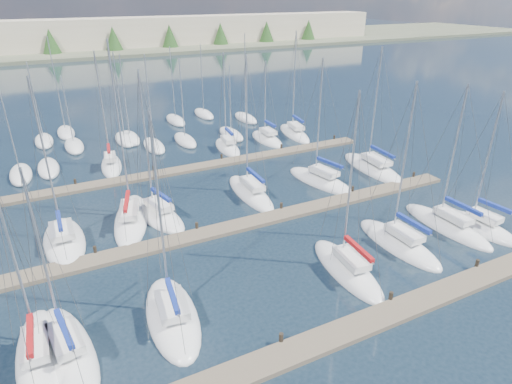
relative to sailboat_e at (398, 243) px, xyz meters
name	(u,v)px	position (x,y,z in m)	size (l,w,h in m)	color
ground	(133,109)	(-9.38, 52.16, -0.18)	(400.00, 400.00, 0.00)	#1B2A37
dock_near	(348,330)	(-9.38, -5.83, -0.03)	(44.00, 1.93, 1.10)	#6B5E4C
dock_mid	(245,224)	(-9.38, 8.17, -0.03)	(44.00, 1.93, 1.10)	#6B5E4C
dock_far	(191,168)	(-9.38, 22.17, -0.03)	(44.00, 1.93, 1.10)	#6B5E4C
sailboat_e	(398,243)	(0.00, 0.00, 0.00)	(2.81, 8.40, 13.31)	white
sailboat_r	(294,133)	(7.49, 27.94, 0.01)	(3.88, 9.01, 14.20)	white
sailboat_b	(68,350)	(-24.15, -0.13, -0.01)	(3.78, 8.56, 11.52)	white
sailboat_k	(251,193)	(-6.34, 13.43, 0.00)	(2.78, 9.23, 13.83)	white
sailboat_a	(40,356)	(-25.53, 0.11, 0.00)	(2.60, 8.11, 11.68)	white
sailboat_h	(64,241)	(-23.36, 12.09, -0.01)	(3.12, 8.12, 13.61)	white
sailboat_d	(347,269)	(-5.73, -0.96, 0.00)	(3.31, 8.39, 13.42)	white
sailboat_p	(228,147)	(-3.08, 26.72, 0.00)	(3.15, 7.37, 12.36)	white
sailboat_n	(111,165)	(-17.22, 26.95, 0.02)	(3.18, 7.50, 13.28)	white
sailboat_c	(172,316)	(-18.21, -0.10, -0.01)	(3.79, 8.29, 13.41)	white
sailboat_j	(158,215)	(-15.61, 13.04, 0.00)	(4.51, 8.33, 13.33)	white
sailboat_g	(478,226)	(7.82, -1.02, 0.00)	(3.13, 7.31, 12.13)	white
sailboat_q	(267,139)	(2.92, 27.44, -0.01)	(2.80, 7.45, 10.92)	white
sailboat_m	(373,168)	(8.67, 13.16, -0.01)	(3.88, 10.27, 13.74)	white
sailboat_l	(320,181)	(1.47, 12.86, -0.01)	(4.51, 9.11, 13.15)	white
sailboat_f	(446,226)	(5.60, 0.30, 0.00)	(2.55, 8.80, 12.58)	white
sailboat_i	(131,219)	(-17.87, 13.31, 0.01)	(5.22, 10.10, 15.62)	white
distant_boats	(127,138)	(-13.73, 35.92, 0.11)	(36.93, 20.75, 13.30)	#9EA0A5
shoreline	(27,27)	(-22.68, 141.93, 7.26)	(400.00, 60.00, 38.00)	#666B51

